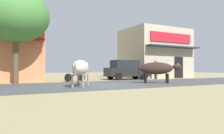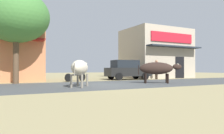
# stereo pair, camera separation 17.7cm
# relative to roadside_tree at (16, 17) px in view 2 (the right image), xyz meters

# --- Properties ---
(ground) EXTENTS (80.00, 80.00, 0.00)m
(ground) POSITION_rel_roadside_tree_xyz_m (4.29, -3.18, -4.13)
(ground) COLOR tan
(asphalt_road) EXTENTS (72.00, 6.25, 0.00)m
(asphalt_road) POSITION_rel_roadside_tree_xyz_m (4.29, -3.18, -4.13)
(asphalt_road) COLOR #484C4D
(asphalt_road) RESTS_ON ground
(storefront_right_club) EXTENTS (6.34, 5.77, 5.01)m
(storefront_right_club) POSITION_rel_roadside_tree_xyz_m (13.73, 3.50, -1.62)
(storefront_right_club) COLOR #B7AA93
(storefront_right_club) RESTS_ON ground
(roadside_tree) EXTENTS (4.03, 4.03, 5.76)m
(roadside_tree) POSITION_rel_roadside_tree_xyz_m (0.00, 0.00, 0.00)
(roadside_tree) COLOR brown
(roadside_tree) RESTS_ON ground
(parked_hatchback_car) EXTENTS (3.86, 2.02, 1.64)m
(parked_hatchback_car) POSITION_rel_roadside_tree_xyz_m (8.68, 1.08, -3.29)
(parked_hatchback_car) COLOR black
(parked_hatchback_car) RESTS_ON ground
(parked_motorcycle) EXTENTS (1.78, 0.79, 1.04)m
(parked_motorcycle) POSITION_rel_roadside_tree_xyz_m (4.02, 0.59, -3.67)
(parked_motorcycle) COLOR black
(parked_motorcycle) RESTS_ON ground
(cow_near_brown) EXTENTS (1.75, 2.36, 1.35)m
(cow_near_brown) POSITION_rel_roadside_tree_xyz_m (2.73, -4.06, -3.18)
(cow_near_brown) COLOR beige
(cow_near_brown) RESTS_ON ground
(cow_far_dark) EXTENTS (2.52, 1.79, 1.33)m
(cow_far_dark) POSITION_rel_roadside_tree_xyz_m (7.94, -3.75, -3.20)
(cow_far_dark) COLOR #31221D
(cow_far_dark) RESTS_ON ground
(pedestrian_by_shop) EXTENTS (0.36, 0.61, 1.69)m
(pedestrian_by_shop) POSITION_rel_roadside_tree_xyz_m (11.31, 0.42, -3.13)
(pedestrian_by_shop) COLOR brown
(pedestrian_by_shop) RESTS_ON ground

